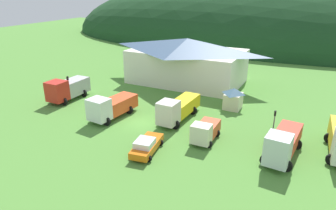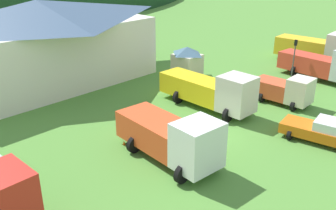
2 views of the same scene
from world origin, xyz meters
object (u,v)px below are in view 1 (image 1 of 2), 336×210
Objects in this scene: traffic_cone_near_pickup at (107,123)px; depot_building at (187,60)px; heavy_rig_white at (111,106)px; traffic_cone_mid_row at (123,108)px; tow_truck_silver at (283,143)px; crane_truck_red at (67,89)px; traffic_light_west at (68,86)px; light_truck_cream at (205,131)px; flatbed_truck_yellow at (177,108)px; traffic_light_east at (274,124)px; play_shed_cream at (233,98)px; service_pickup_orange at (146,145)px.

depot_building is at bearing 84.69° from traffic_cone_near_pickup.
traffic_cone_mid_row is at bearing -163.23° from heavy_rig_white.
tow_truck_silver is 13.19× the size of traffic_cone_mid_row.
traffic_light_west is at bearing 75.95° from crane_truck_red.
crane_truck_red is 11.29× the size of traffic_cone_mid_row.
tow_truck_silver is (8.04, 0.13, 0.41)m from light_truck_cream.
flatbed_truck_yellow is 13.62m from tow_truck_silver.
light_truck_cream is 1.24× the size of traffic_light_east.
traffic_light_west reaches higher than crane_truck_red.
play_shed_cream reaches higher than traffic_cone_near_pickup.
flatbed_truck_yellow is at bearing -100.36° from tow_truck_silver.
flatbed_truck_yellow reaches higher than heavy_rig_white.
traffic_cone_mid_row is (-3.00, -15.44, -3.96)m from depot_building.
crane_truck_red reaches higher than service_pickup_orange.
tow_truck_silver is at bearing 3.15° from traffic_cone_near_pickup.
play_shed_cream is at bearing 42.75° from traffic_cone_near_pickup.
traffic_light_east is (6.60, -8.04, 0.85)m from play_shed_cream.
play_shed_cream is 10.44m from traffic_light_east.
traffic_light_east reaches higher than traffic_cone_mid_row.
flatbed_truck_yellow is (-5.19, -7.08, 0.09)m from play_shed_cream.
crane_truck_red is at bearing -90.39° from tow_truck_silver.
light_truck_cream is (13.03, -0.48, -0.37)m from heavy_rig_white.
heavy_rig_white reaches higher than traffic_cone_near_pickup.
crane_truck_red is 1.46× the size of light_truck_cream.
play_shed_cream reaches higher than light_truck_cream.
traffic_cone_near_pickup is at bearing -86.82° from light_truck_cream.
service_pickup_orange is at bearing -144.82° from traffic_light_east.
traffic_cone_near_pickup is (-7.57, -4.72, -1.61)m from flatbed_truck_yellow.
traffic_light_west is (-22.50, -7.92, 0.79)m from play_shed_cream.
depot_building is 2.41× the size of flatbed_truck_yellow.
traffic_light_west is (-17.99, 7.95, 1.49)m from service_pickup_orange.
tow_truck_silver is 20.81m from traffic_cone_near_pickup.
play_shed_cream is 0.79× the size of traffic_light_west.
heavy_rig_white is at bearing -86.06° from tow_truck_silver.
service_pickup_orange is at bearing -105.87° from play_shed_cream.
traffic_cone_mid_row is (8.65, 1.23, -2.32)m from traffic_light_west.
tow_truck_silver is (18.80, -19.41, -2.32)m from depot_building.
crane_truck_red reaches higher than traffic_cone_mid_row.
traffic_light_east is (-1.36, 2.61, 0.74)m from tow_truck_silver.
tow_truck_silver is at bearing 94.21° from heavy_rig_white.
light_truck_cream is at bearing -7.29° from traffic_light_west.
traffic_light_west is at bearing -98.64° from light_truck_cream.
crane_truck_red reaches higher than heavy_rig_white.
flatbed_truck_yellow is 1.60× the size of service_pickup_orange.
crane_truck_red reaches higher than traffic_cone_near_pickup.
traffic_cone_mid_row is (9.15, 1.11, -1.78)m from crane_truck_red.
traffic_light_west reaches higher than light_truck_cream.
heavy_rig_white is at bearing -141.81° from play_shed_cream.
service_pickup_orange reaches higher than traffic_cone_mid_row.
depot_building is at bearing 143.18° from crane_truck_red.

